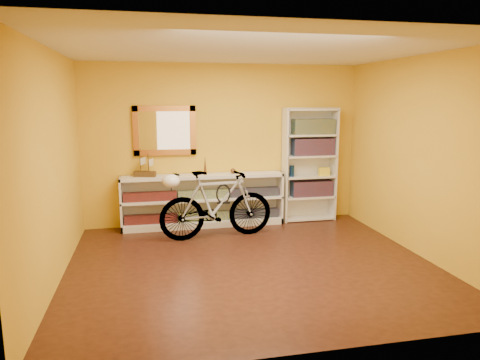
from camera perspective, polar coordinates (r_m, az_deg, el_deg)
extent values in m
cube|color=black|center=(5.62, 1.49, -10.92)|extent=(4.50, 4.00, 0.01)
cube|color=silver|center=(5.26, 1.63, 16.61)|extent=(4.50, 4.00, 0.01)
cube|color=gold|center=(7.23, -2.12, 4.56)|extent=(4.50, 0.01, 2.60)
cube|color=gold|center=(5.25, -23.17, 1.49)|extent=(0.01, 4.00, 2.60)
cube|color=gold|center=(6.20, 22.31, 2.81)|extent=(0.01, 4.00, 2.60)
cube|color=#91501A|center=(7.07, -9.73, 6.32)|extent=(0.98, 0.06, 0.78)
cube|color=silver|center=(7.59, 4.67, -3.22)|extent=(0.09, 0.02, 0.09)
cube|color=black|center=(7.18, -4.72, -4.69)|extent=(2.50, 0.13, 0.14)
cube|color=navy|center=(7.10, -4.77, -1.84)|extent=(2.50, 0.13, 0.14)
imported|color=black|center=(7.02, -8.30, 0.57)|extent=(0.00, 0.00, 0.00)
cone|color=brown|center=(7.03, -4.54, 1.94)|extent=(0.05, 0.05, 0.31)
sphere|color=brown|center=(7.12, -0.90, 1.17)|extent=(0.09, 0.09, 0.09)
cube|color=maroon|center=(7.58, 9.24, -1.07)|extent=(0.70, 0.22, 0.26)
cube|color=maroon|center=(7.47, 9.40, 4.28)|extent=(0.70, 0.22, 0.28)
cube|color=#1C5262|center=(7.45, 9.48, 6.84)|extent=(0.70, 0.22, 0.25)
cylinder|color=navy|center=(7.38, 6.72, 1.17)|extent=(0.08, 0.08, 0.19)
cube|color=maroon|center=(7.39, 7.56, 6.51)|extent=(0.16, 0.16, 0.16)
cube|color=yellow|center=(7.57, 10.83, 1.08)|extent=(0.19, 0.14, 0.14)
imported|color=silver|center=(6.50, -3.03, -3.17)|extent=(0.62, 1.77, 1.02)
ellipsoid|color=white|center=(6.29, -8.92, -0.13)|extent=(0.25, 0.24, 0.19)
torus|color=black|center=(6.50, -2.17, -1.79)|extent=(0.22, 0.02, 0.22)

